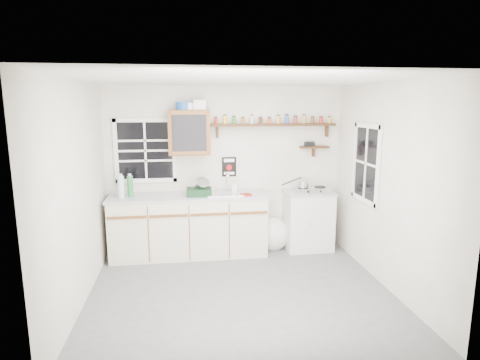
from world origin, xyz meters
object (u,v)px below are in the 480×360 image
main_cabinet (189,225)px  upper_cabinet (189,132)px  dish_rack (200,190)px  hotplate (311,189)px  right_cabinet (308,220)px  spice_shelf (274,124)px

main_cabinet → upper_cabinet: size_ratio=3.55×
dish_rack → hotplate: size_ratio=0.66×
main_cabinet → right_cabinet: bearing=0.8°
spice_shelf → hotplate: 1.16m
right_cabinet → upper_cabinet: upper_cabinet is taller
right_cabinet → hotplate: 0.49m
upper_cabinet → spice_shelf: (1.27, 0.07, 0.11)m
right_cabinet → main_cabinet: bearing=-179.2°
main_cabinet → dish_rack: size_ratio=6.24×
main_cabinet → spice_shelf: spice_shelf is taller
main_cabinet → right_cabinet: main_cabinet is taller
upper_cabinet → spice_shelf: bearing=3.1°
right_cabinet → dish_rack: 1.76m
dish_rack → hotplate: 1.70m
spice_shelf → main_cabinet: bearing=-170.8°
dish_rack → right_cabinet: bearing=4.8°
main_cabinet → upper_cabinet: upper_cabinet is taller
dish_rack → hotplate: dish_rack is taller
main_cabinet → upper_cabinet: (0.03, 0.14, 1.36)m
spice_shelf → hotplate: size_ratio=3.40×
spice_shelf → hotplate: spice_shelf is taller
main_cabinet → hotplate: hotplate is taller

